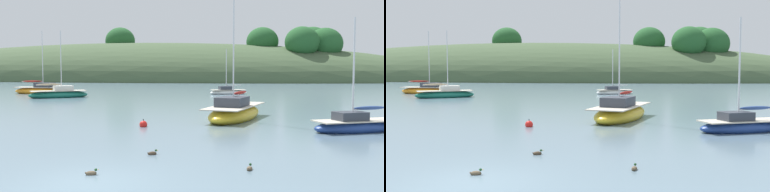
# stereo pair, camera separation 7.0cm
# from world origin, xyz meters

# --- Properties ---
(ground_plane) EXTENTS (400.00, 400.00, 0.00)m
(ground_plane) POSITION_xyz_m (0.00, 0.00, 0.00)
(ground_plane) COLOR slate
(far_shoreline_hill) EXTENTS (150.00, 36.00, 22.24)m
(far_shoreline_hill) POSITION_xyz_m (-24.41, 93.40, 0.17)
(far_shoreline_hill) COLOR #425638
(far_shoreline_hill) RESTS_ON ground
(sailboat_grey_yawl) EXTENTS (6.37, 5.28, 7.47)m
(sailboat_grey_yawl) POSITION_xyz_m (-16.67, 33.22, 0.39)
(sailboat_grey_yawl) COLOR #196B56
(sailboat_grey_yawl) RESTS_ON ground
(sailboat_cream_ketch) EXTENTS (6.88, 2.56, 7.99)m
(sailboat_cream_ketch) POSITION_xyz_m (-21.90, 39.26, 0.41)
(sailboat_cream_ketch) COLOR orange
(sailboat_cream_ketch) RESTS_ON ground
(sailboat_blue_center) EXTENTS (5.11, 3.50, 6.05)m
(sailboat_blue_center) POSITION_xyz_m (9.87, 11.69, 0.32)
(sailboat_blue_center) COLOR navy
(sailboat_blue_center) RESTS_ON ground
(sailboat_red_portside) EXTENTS (4.15, 7.74, 10.29)m
(sailboat_red_portside) POSITION_xyz_m (3.35, 16.07, 0.44)
(sailboat_red_portside) COLOR gold
(sailboat_red_portside) RESTS_ON ground
(sailboat_black_sloop) EXTENTS (4.77, 3.20, 5.62)m
(sailboat_black_sloop) POSITION_xyz_m (1.06, 41.81, 0.30)
(sailboat_black_sloop) COLOR white
(sailboat_black_sloop) RESTS_ON ground
(mooring_buoy_channel) EXTENTS (0.44, 0.44, 0.54)m
(mooring_buoy_channel) POSITION_xyz_m (-1.49, 11.77, 0.12)
(mooring_buoy_channel) COLOR red
(mooring_buoy_channel) RESTS_ON ground
(duck_lone_left) EXTENTS (0.41, 0.32, 0.24)m
(duck_lone_left) POSITION_xyz_m (0.89, 4.19, 0.05)
(duck_lone_left) COLOR #473828
(duck_lone_left) RESTS_ON ground
(duck_trailing) EXTENTS (0.23, 0.43, 0.24)m
(duck_trailing) POSITION_xyz_m (4.62, 2.22, 0.05)
(duck_trailing) COLOR brown
(duck_trailing) RESTS_ON ground
(duck_straggler) EXTENTS (0.42, 0.28, 0.24)m
(duck_straggler) POSITION_xyz_m (-0.23, 0.82, 0.05)
(duck_straggler) COLOR brown
(duck_straggler) RESTS_ON ground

